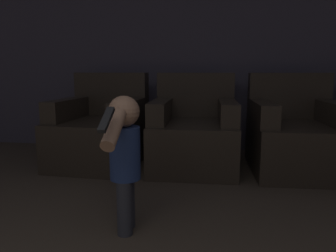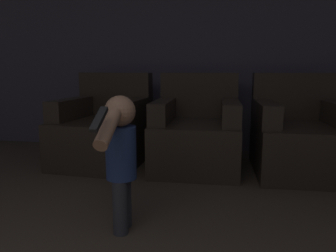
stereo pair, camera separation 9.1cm
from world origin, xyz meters
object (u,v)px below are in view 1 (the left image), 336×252
at_px(armchair_middle, 194,134).
at_px(person_toddler, 125,153).
at_px(armchair_right, 295,137).
at_px(armchair_left, 101,131).

bearing_deg(armchair_middle, person_toddler, -103.88).
distance_m(armchair_middle, person_toddler, 1.42).
distance_m(armchair_middle, armchair_right, 0.94).
xyz_separation_m(armchair_middle, person_toddler, (-0.31, -1.38, 0.15)).
distance_m(armchair_left, armchair_right, 1.88).
xyz_separation_m(armchair_right, person_toddler, (-1.25, -1.38, 0.15)).
bearing_deg(person_toddler, armchair_right, -47.00).
bearing_deg(armchair_right, armchair_middle, 178.00).
distance_m(armchair_left, armchair_middle, 0.94).
relative_size(armchair_right, person_toddler, 1.19).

